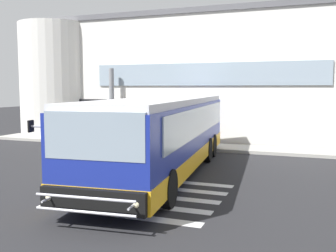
# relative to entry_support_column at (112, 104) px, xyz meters

# --- Properties ---
(ground_plane) EXTENTS (80.00, 90.00, 0.02)m
(ground_plane) POSITION_rel_entry_support_column_xyz_m (4.27, -5.40, -2.17)
(ground_plane) COLOR #232326
(ground_plane) RESTS_ON ground
(bay_paint_stripes) EXTENTS (4.40, 3.96, 0.01)m
(bay_paint_stripes) POSITION_rel_entry_support_column_xyz_m (6.27, -9.60, -2.16)
(bay_paint_stripes) COLOR silver
(bay_paint_stripes) RESTS_ON ground
(terminal_building) EXTENTS (20.49, 13.80, 7.35)m
(terminal_building) POSITION_rel_entry_support_column_xyz_m (3.59, 6.17, 1.50)
(terminal_building) COLOR silver
(terminal_building) RESTS_ON ground
(boarding_curb) EXTENTS (22.69, 2.00, 0.15)m
(boarding_curb) POSITION_rel_entry_support_column_xyz_m (4.27, -0.60, -2.09)
(boarding_curb) COLOR #9E9B93
(boarding_curb) RESTS_ON ground
(entry_support_column) EXTENTS (0.28, 0.28, 4.02)m
(entry_support_column) POSITION_rel_entry_support_column_xyz_m (0.00, 0.00, 0.00)
(entry_support_column) COLOR slate
(entry_support_column) RESTS_ON boarding_curb
(bus_main_foreground) EXTENTS (3.65, 12.08, 2.70)m
(bus_main_foreground) POSITION_rel_entry_support_column_xyz_m (5.75, -6.71, -0.83)
(bus_main_foreground) COLOR navy
(bus_main_foreground) RESTS_ON ground
(passenger_near_column) EXTENTS (0.41, 0.47, 1.68)m
(passenger_near_column) POSITION_rel_entry_support_column_xyz_m (0.80, -0.72, -1.08)
(passenger_near_column) COLOR #4C4233
(passenger_near_column) RESTS_ON boarding_curb
(passenger_by_doorway) EXTENTS (0.57, 0.45, 1.68)m
(passenger_by_doorway) POSITION_rel_entry_support_column_xyz_m (1.90, -0.91, -1.05)
(passenger_by_doorway) COLOR #1E2338
(passenger_by_doorway) RESTS_ON boarding_curb
(safety_bollard_yellow) EXTENTS (0.18, 0.18, 0.90)m
(safety_bollard_yellow) POSITION_rel_entry_support_column_xyz_m (5.98, -1.80, -1.71)
(safety_bollard_yellow) COLOR yellow
(safety_bollard_yellow) RESTS_ON ground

